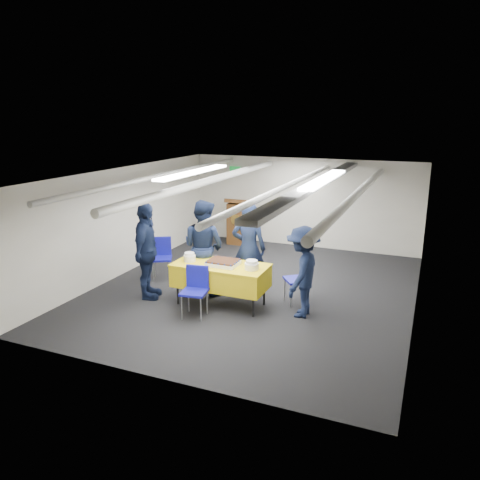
# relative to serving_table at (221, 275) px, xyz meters

# --- Properties ---
(ground) EXTENTS (7.00, 7.00, 0.00)m
(ground) POSITION_rel_serving_table_xyz_m (0.30, 0.93, -0.56)
(ground) COLOR black
(ground) RESTS_ON ground
(room_shell) EXTENTS (6.00, 7.00, 2.30)m
(room_shell) POSITION_rel_serving_table_xyz_m (0.40, 1.33, 1.25)
(room_shell) COLOR beige
(room_shell) RESTS_ON ground
(serving_table) EXTENTS (1.71, 0.80, 0.77)m
(serving_table) POSITION_rel_serving_table_xyz_m (0.00, 0.00, 0.00)
(serving_table) COLOR black
(serving_table) RESTS_ON ground
(sheet_cake) EXTENTS (0.55, 0.43, 0.10)m
(sheet_cake) POSITION_rel_serving_table_xyz_m (0.06, -0.02, 0.26)
(sheet_cake) COLOR white
(sheet_cake) RESTS_ON serving_table
(plate_stack_left) EXTENTS (0.22, 0.22, 0.17)m
(plate_stack_left) POSITION_rel_serving_table_xyz_m (-0.60, -0.05, 0.29)
(plate_stack_left) COLOR white
(plate_stack_left) RESTS_ON serving_table
(plate_stack_right) EXTENTS (0.25, 0.25, 0.17)m
(plate_stack_right) POSITION_rel_serving_table_xyz_m (0.62, -0.05, 0.29)
(plate_stack_right) COLOR white
(plate_stack_right) RESTS_ON serving_table
(podium) EXTENTS (0.62, 0.53, 1.25)m
(podium) POSITION_rel_serving_table_xyz_m (-1.30, 3.97, 0.06)
(podium) COLOR brown
(podium) RESTS_ON ground
(chair_near) EXTENTS (0.48, 0.48, 0.87)m
(chair_near) POSITION_rel_serving_table_xyz_m (-0.20, -0.58, -0.03)
(chair_near) COLOR gray
(chair_near) RESTS_ON ground
(chair_right) EXTENTS (0.59, 0.59, 0.87)m
(chair_right) POSITION_rel_serving_table_xyz_m (1.32, 0.66, -0.03)
(chair_right) COLOR gray
(chair_right) RESTS_ON ground
(chair_left) EXTENTS (0.57, 0.57, 0.87)m
(chair_left) POSITION_rel_serving_table_xyz_m (-1.77, 0.85, -0.03)
(chair_left) COLOR gray
(chair_left) RESTS_ON ground
(sailor_a) EXTENTS (0.71, 0.52, 1.81)m
(sailor_a) POSITION_rel_serving_table_xyz_m (0.26, 0.71, 0.34)
(sailor_a) COLOR black
(sailor_a) RESTS_ON ground
(sailor_b) EXTENTS (1.00, 0.84, 1.82)m
(sailor_b) POSITION_rel_serving_table_xyz_m (-0.58, 0.49, 0.35)
(sailor_b) COLOR black
(sailor_b) RESTS_ON ground
(sailor_c) EXTENTS (0.75, 1.15, 1.83)m
(sailor_c) POSITION_rel_serving_table_xyz_m (-1.41, -0.22, 0.35)
(sailor_c) COLOR black
(sailor_c) RESTS_ON ground
(sailor_d) EXTENTS (0.61, 1.04, 1.58)m
(sailor_d) POSITION_rel_serving_table_xyz_m (1.48, 0.10, 0.23)
(sailor_d) COLOR black
(sailor_d) RESTS_ON ground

